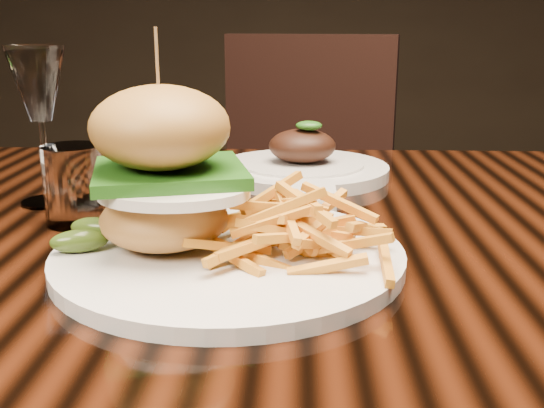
{
  "coord_description": "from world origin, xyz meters",
  "views": [
    {
      "loc": [
        -0.05,
        -0.72,
        0.98
      ],
      "look_at": [
        -0.07,
        -0.14,
        0.81
      ],
      "focal_mm": 42.0,
      "sensor_mm": 36.0,
      "label": 1
    }
  ],
  "objects_px": {
    "far_dish": "(302,166)",
    "chair_far": "(298,197)",
    "dining_table": "(333,282)",
    "burger_plate": "(214,207)",
    "wine_glass": "(38,89)"
  },
  "relations": [
    {
      "from": "wine_glass",
      "to": "chair_far",
      "type": "bearing_deg",
      "value": 68.24
    },
    {
      "from": "dining_table",
      "to": "far_dish",
      "type": "distance_m",
      "value": 0.25
    },
    {
      "from": "far_dish",
      "to": "dining_table",
      "type": "bearing_deg",
      "value": -80.76
    },
    {
      "from": "chair_far",
      "to": "dining_table",
      "type": "bearing_deg",
      "value": -73.98
    },
    {
      "from": "far_dish",
      "to": "chair_far",
      "type": "xyz_separation_m",
      "value": [
        -0.0,
        0.66,
        -0.23
      ]
    },
    {
      "from": "dining_table",
      "to": "wine_glass",
      "type": "relative_size",
      "value": 7.95
    },
    {
      "from": "dining_table",
      "to": "burger_plate",
      "type": "distance_m",
      "value": 0.23
    },
    {
      "from": "wine_glass",
      "to": "dining_table",
      "type": "bearing_deg",
      "value": -10.44
    },
    {
      "from": "chair_far",
      "to": "burger_plate",
      "type": "bearing_deg",
      "value": -81.31
    },
    {
      "from": "dining_table",
      "to": "burger_plate",
      "type": "xyz_separation_m",
      "value": [
        -0.13,
        -0.14,
        0.13
      ]
    },
    {
      "from": "wine_glass",
      "to": "chair_far",
      "type": "height_order",
      "value": "wine_glass"
    },
    {
      "from": "burger_plate",
      "to": "chair_far",
      "type": "height_order",
      "value": "burger_plate"
    },
    {
      "from": "wine_glass",
      "to": "far_dish",
      "type": "bearing_deg",
      "value": 26.44
    },
    {
      "from": "burger_plate",
      "to": "chair_far",
      "type": "relative_size",
      "value": 0.36
    },
    {
      "from": "dining_table",
      "to": "chair_far",
      "type": "xyz_separation_m",
      "value": [
        -0.04,
        0.89,
        -0.13
      ]
    }
  ]
}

